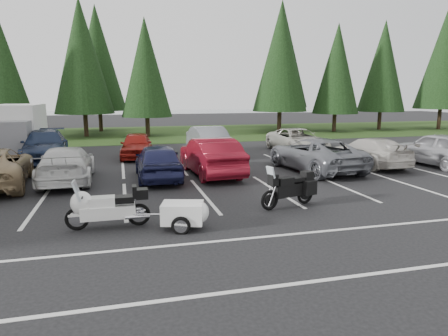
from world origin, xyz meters
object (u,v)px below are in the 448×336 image
car_near_3 (67,164)px  car_far_2 (137,145)px  car_near_7 (369,152)px  cargo_trailer (183,216)px  car_near_4 (158,161)px  car_far_3 (210,141)px  car_near_5 (211,156)px  car_near_6 (315,154)px  car_near_8 (438,149)px  touring_motorcycle (108,203)px  car_far_1 (45,146)px  box_truck (15,131)px  car_far_4 (297,140)px  adventure_motorcycle (288,185)px

car_near_3 → car_far_2: (3.00, 5.72, -0.02)m
car_near_7 → cargo_trailer: bearing=30.0°
car_near_3 → car_near_4: 3.64m
car_far_2 → car_far_3: bearing=4.4°
car_near_5 → car_near_6: (4.88, -0.24, -0.06)m
car_near_8 → touring_motorcycle: (-15.54, -5.64, -0.17)m
car_near_4 → car_far_1: (-5.36, 6.28, 0.04)m
box_truck → car_far_1: (1.86, -2.11, -0.65)m
box_truck → car_far_4: (16.24, -2.48, -0.73)m
car_near_6 → car_near_8: (6.46, -0.38, 0.07)m
box_truck → car_near_5: (9.54, -8.04, -0.63)m
car_near_8 → adventure_motorcycle: size_ratio=2.16×
car_near_4 → car_near_7: (10.38, 0.58, -0.06)m
box_truck → car_far_2: box_truck is taller
car_near_8 → cargo_trailer: size_ratio=3.16×
car_near_7 → car_near_4: bearing=-1.0°
car_near_4 → cargo_trailer: size_ratio=2.84×
car_near_6 → car_near_8: bearing=170.7°
car_near_5 → adventure_motorcycle: bearing=98.5°
box_truck → car_near_3: size_ratio=1.13×
car_far_1 → adventure_motorcycle: size_ratio=2.42×
cargo_trailer → car_far_3: bearing=89.6°
car_near_6 → car_far_4: (1.82, 5.80, -0.05)m
car_near_6 → car_near_7: car_near_6 is taller
car_far_1 → car_far_2: car_far_1 is taller
car_near_3 → car_near_6: 10.82m
car_near_6 → touring_motorcycle: bearing=27.6°
car_far_1 → car_far_3: size_ratio=1.11×
car_near_8 → car_far_3: car_near_8 is taller
touring_motorcycle → adventure_motorcycle: adventure_motorcycle is taller
box_truck → cargo_trailer: 16.57m
car_near_4 → car_far_2: car_near_4 is taller
car_near_3 → car_near_4: bearing=173.1°
car_near_4 → car_far_2: bearing=-83.8°
car_far_2 → touring_motorcycle: 12.07m
car_near_8 → cargo_trailer: car_near_8 is taller
car_near_8 → cargo_trailer: bearing=18.5°
car_near_5 → touring_motorcycle: size_ratio=2.07×
box_truck → adventure_motorcycle: bearing=-51.8°
car_far_2 → adventure_motorcycle: bearing=-64.6°
car_near_8 → touring_motorcycle: car_near_8 is taller
car_far_1 → car_far_4: size_ratio=1.07×
car_near_4 → car_near_6: size_ratio=0.80×
box_truck → car_near_5: 12.49m
car_near_7 → cargo_trailer: car_near_7 is taller
box_truck → car_far_3: box_truck is taller
box_truck → car_near_4: size_ratio=1.27×
car_far_1 → car_near_4: bearing=-55.3°
car_near_5 → cargo_trailer: 7.23m
cargo_trailer → car_near_4: bearing=105.6°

